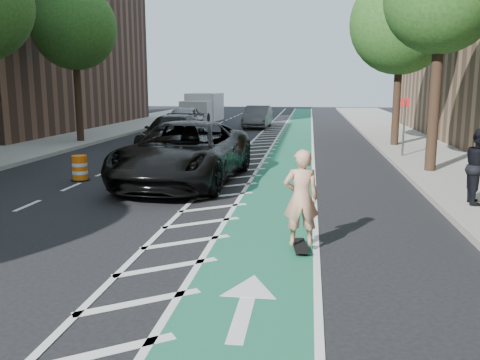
% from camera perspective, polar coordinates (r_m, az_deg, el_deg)
% --- Properties ---
extents(ground, '(120.00, 120.00, 0.00)m').
position_cam_1_polar(ground, '(10.45, -14.10, -6.47)').
color(ground, black).
rests_on(ground, ground).
extents(bike_lane, '(2.00, 90.00, 0.01)m').
position_cam_1_polar(bike_lane, '(19.50, 5.29, 1.76)').
color(bike_lane, '#1A5D40').
rests_on(bike_lane, ground).
extents(buffer_strip, '(1.40, 90.00, 0.01)m').
position_cam_1_polar(buffer_strip, '(19.62, 0.91, 1.85)').
color(buffer_strip, silver).
rests_on(buffer_strip, ground).
extents(sidewalk_right, '(5.00, 90.00, 0.15)m').
position_cam_1_polar(sidewalk_right, '(20.28, 23.98, 1.42)').
color(sidewalk_right, gray).
rests_on(sidewalk_right, ground).
extents(curb_right, '(0.12, 90.00, 0.16)m').
position_cam_1_polar(curb_right, '(19.73, 17.13, 1.65)').
color(curb_right, gray).
rests_on(curb_right, ground).
extents(curb_left, '(0.12, 90.00, 0.16)m').
position_cam_1_polar(curb_left, '(22.30, -21.49, 2.37)').
color(curb_left, gray).
rests_on(curb_left, ground).
extents(tree_r_d, '(4.20, 4.20, 7.90)m').
position_cam_1_polar(tree_r_d, '(25.72, 17.61, 16.37)').
color(tree_r_d, '#382619').
rests_on(tree_r_d, ground).
extents(tree_l_d, '(4.20, 4.20, 7.90)m').
position_cam_1_polar(tree_l_d, '(27.96, -17.72, 15.87)').
color(tree_l_d, '#382619').
rests_on(tree_l_d, ground).
extents(sign_post, '(0.35, 0.08, 2.47)m').
position_cam_1_polar(sign_post, '(21.64, 17.93, 5.76)').
color(sign_post, '#4C4C4C').
rests_on(sign_post, ground).
extents(skateboard, '(0.36, 0.89, 0.12)m').
position_cam_1_polar(skateboard, '(9.50, 6.75, -7.35)').
color(skateboard, black).
rests_on(skateboard, ground).
extents(skateboarder, '(0.70, 0.51, 1.78)m').
position_cam_1_polar(skateboarder, '(9.26, 6.87, -1.99)').
color(skateboarder, tan).
rests_on(skateboarder, skateboard).
extents(suv_near, '(3.54, 6.96, 1.88)m').
position_cam_1_polar(suv_near, '(15.85, -6.23, 3.09)').
color(suv_near, black).
rests_on(suv_near, ground).
extents(suv_far, '(2.34, 5.62, 1.62)m').
position_cam_1_polar(suv_far, '(23.57, -7.57, 5.23)').
color(suv_far, black).
rests_on(suv_far, ground).
extents(car_silver, '(2.07, 4.90, 1.65)m').
position_cam_1_polar(car_silver, '(32.80, -6.33, 6.81)').
color(car_silver, '#939397').
rests_on(car_silver, ground).
extents(car_grey, '(1.76, 4.70, 1.53)m').
position_cam_1_polar(car_grey, '(35.85, 1.99, 7.10)').
color(car_grey, '#515055').
rests_on(car_grey, ground).
extents(pedestrian, '(0.78, 0.96, 1.84)m').
position_cam_1_polar(pedestrian, '(13.61, 25.35, 1.41)').
color(pedestrian, black).
rests_on(pedestrian, sidewalk_right).
extents(box_truck, '(2.71, 5.56, 2.26)m').
position_cam_1_polar(box_truck, '(42.81, -4.22, 8.04)').
color(box_truck, silver).
rests_on(box_truck, ground).
extents(barrel_a, '(0.59, 0.59, 0.81)m').
position_cam_1_polar(barrel_a, '(16.93, -17.54, 1.22)').
color(barrel_a, orange).
rests_on(barrel_a, ground).
extents(barrel_b, '(0.75, 0.75, 1.02)m').
position_cam_1_polar(barrel_b, '(19.73, -8.83, 3.17)').
color(barrel_b, '#E4450C').
rests_on(barrel_b, ground).
extents(barrel_c, '(0.69, 0.69, 0.93)m').
position_cam_1_polar(barrel_c, '(27.42, -6.83, 5.24)').
color(barrel_c, '#FF480D').
rests_on(barrel_c, ground).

